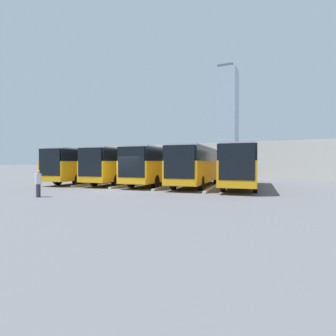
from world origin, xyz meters
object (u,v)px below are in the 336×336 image
(pedestrian, at_px, (38,183))
(bus_3, at_px, (124,165))
(bus_4, at_px, (90,165))
(bus_2, at_px, (159,165))
(bus_1, at_px, (197,165))
(bus_0, at_px, (242,165))

(pedestrian, bearing_deg, bus_3, -22.74)
(bus_3, distance_m, bus_4, 3.84)
(bus_2, relative_size, pedestrian, 7.25)
(bus_1, height_order, bus_3, same)
(bus_2, xyz_separation_m, bus_3, (3.80, 0.15, 0.00))
(bus_0, relative_size, bus_2, 1.00)
(bus_4, bearing_deg, bus_0, 176.43)
(bus_0, bearing_deg, bus_4, -3.57)
(bus_3, bearing_deg, bus_1, 174.71)
(bus_4, relative_size, pedestrian, 7.25)
(bus_0, xyz_separation_m, bus_1, (3.80, 0.03, 0.00))
(bus_1, bearing_deg, pedestrian, 54.98)
(bus_1, relative_size, bus_4, 1.00)
(bus_0, height_order, bus_2, same)
(bus_3, bearing_deg, bus_4, 2.28)
(bus_2, xyz_separation_m, bus_4, (7.59, 0.74, 0.00))
(pedestrian, bearing_deg, bus_4, -3.51)
(bus_0, distance_m, bus_2, 7.59)
(bus_3, height_order, pedestrian, bus_3)
(bus_3, bearing_deg, pedestrian, 91.58)
(bus_0, xyz_separation_m, bus_4, (15.18, 0.79, 0.00))
(bus_4, bearing_deg, bus_3, -177.72)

